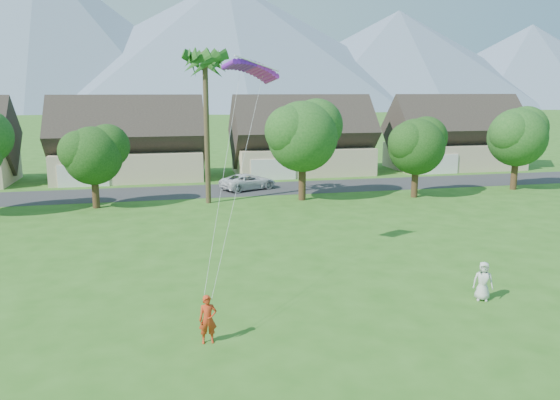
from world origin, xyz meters
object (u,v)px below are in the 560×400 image
object	(u,v)px
parafoil_kite	(251,67)
kite_flyer	(208,319)
parked_car	(248,182)

from	to	relation	value
parafoil_kite	kite_flyer	bearing A→B (deg)	-135.27
kite_flyer	parked_car	distance (m)	32.19
parafoil_kite	parked_car	bearing A→B (deg)	56.06
parked_car	parafoil_kite	size ratio (longest dim) A/B	1.72
parked_car	parafoil_kite	world-z (taller)	parafoil_kite
kite_flyer	parked_car	xyz separation A→B (m)	(6.74, 31.47, -0.17)
kite_flyer	parked_car	world-z (taller)	kite_flyer
kite_flyer	parafoil_kite	size ratio (longest dim) A/B	0.58
kite_flyer	parafoil_kite	bearing A→B (deg)	70.48
parked_car	parafoil_kite	distance (m)	24.81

